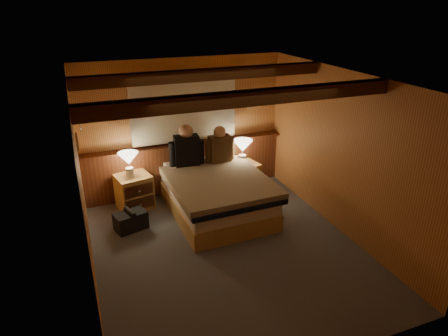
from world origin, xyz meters
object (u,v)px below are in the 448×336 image
lamp_right (243,147)px  person_left (187,148)px  bed (217,195)px  nightstand_right (244,177)px  person_right (220,147)px  nightstand_left (134,192)px  lamp_left (129,160)px  duffel_bag (131,221)px

lamp_right → person_left: bearing=178.1°
bed → nightstand_right: bearing=37.8°
nightstand_right → person_left: size_ratio=0.77×
person_left → person_right: size_ratio=1.12×
person_left → person_right: person_left is taller
nightstand_left → person_left: size_ratio=0.85×
nightstand_left → person_right: bearing=-14.3°
nightstand_right → lamp_right: bearing=131.6°
lamp_left → person_right: 1.56m
lamp_right → duffel_bag: (-2.13, -0.63, -0.70)m
nightstand_left → duffel_bag: nightstand_left is taller
bed → nightstand_left: bearing=149.4°
bed → person_right: person_right is taller
bed → duffel_bag: (-1.41, 0.02, -0.20)m
lamp_right → lamp_left: bearing=179.7°
bed → person_left: (-0.30, 0.68, 0.61)m
lamp_right → person_left: (-1.02, 0.03, 0.11)m
nightstand_left → duffel_bag: bearing=-116.9°
person_left → duffel_bag: person_left is taller
nightstand_left → nightstand_right: nightstand_left is taller
lamp_left → duffel_bag: (-0.13, -0.64, -0.74)m
lamp_right → duffel_bag: lamp_right is taller
nightstand_right → person_right: bearing=166.5°
bed → lamp_right: bearing=40.4°
bed → nightstand_right: 0.98m
nightstand_left → duffel_bag: (-0.18, -0.68, -0.15)m
bed → duffel_bag: 1.42m
bed → person_left: bearing=112.4°
person_left → person_right: 0.58m
nightstand_left → nightstand_right: bearing=-14.1°
person_left → duffel_bag: bearing=-143.2°
nightstand_right → person_right: size_ratio=0.85×
nightstand_left → duffel_bag: 0.71m
lamp_left → lamp_right: (2.00, -0.01, -0.04)m
bed → person_right: bearing=64.4°
nightstand_left → person_left: person_left is taller
bed → person_left: 0.96m
nightstand_right → bed: bearing=-152.8°
nightstand_right → lamp_right: size_ratio=1.25×
bed → duffel_bag: size_ratio=3.70×
person_right → person_left: bearing=171.8°
lamp_left → nightstand_left: bearing=39.3°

